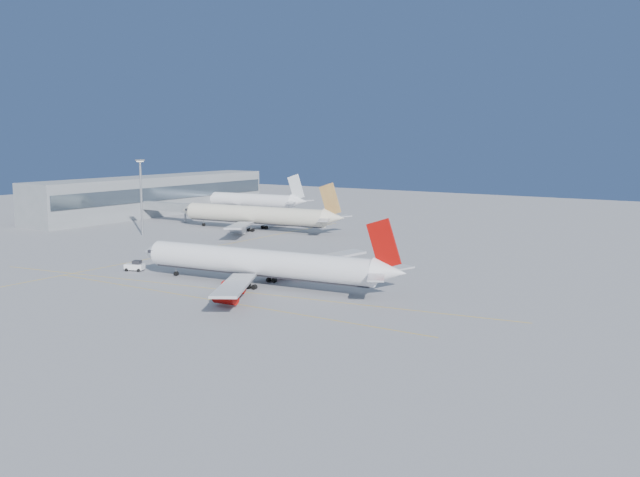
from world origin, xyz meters
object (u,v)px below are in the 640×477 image
(pushback_tug, at_px, (135,266))
(light_mast, at_px, (141,191))
(airliner_third, at_px, (243,200))
(airliner_virgin, at_px, (263,263))
(airliner_etihad, at_px, (259,215))

(pushback_tug, xyz_separation_m, light_mast, (-43.38, 42.32, 12.74))
(pushback_tug, bearing_deg, airliner_third, 96.17)
(airliner_virgin, xyz_separation_m, pushback_tug, (-34.80, -3.07, -3.57))
(airliner_etihad, bearing_deg, airliner_virgin, -56.08)
(airliner_third, height_order, pushback_tug, airliner_third)
(light_mast, bearing_deg, airliner_etihad, 51.58)
(airliner_virgin, height_order, airliner_etihad, airliner_etihad)
(airliner_virgin, bearing_deg, pushback_tug, 179.45)
(airliner_virgin, xyz_separation_m, airliner_etihad, (-55.15, 68.29, 0.32))
(airliner_etihad, height_order, light_mast, light_mast)
(airliner_virgin, height_order, airliner_third, airliner_third)
(airliner_etihad, relative_size, light_mast, 2.69)
(airliner_third, bearing_deg, airliner_virgin, -54.05)
(pushback_tug, bearing_deg, airliner_virgin, -17.22)
(airliner_third, xyz_separation_m, light_mast, (17.83, -70.72, 9.01))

